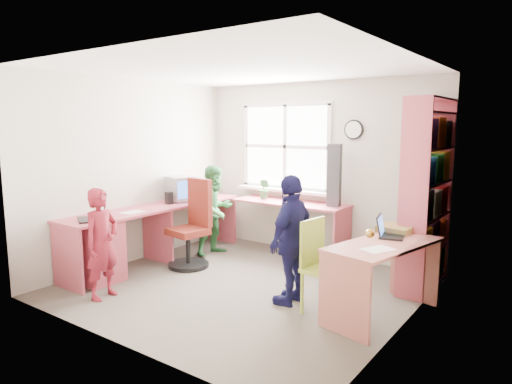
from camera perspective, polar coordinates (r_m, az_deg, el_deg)
room at (r=5.07m, az=-0.91°, el=1.66°), size 3.64×3.44×2.44m
l_desk at (r=5.82m, az=-13.72°, el=-5.33°), size 2.38×2.95×0.75m
right_desk at (r=4.51m, az=15.61°, el=-8.57°), size 0.82×1.33×0.72m
bookshelf at (r=5.37m, az=20.55°, el=-0.82°), size 0.30×1.02×2.10m
swivel_chair at (r=5.94m, az=-7.91°, el=-4.62°), size 0.59×0.59×1.12m
wooden_chair at (r=4.50m, az=8.16°, el=-8.74°), size 0.44×0.44×0.91m
crt_monitor at (r=6.48m, az=-9.47°, el=0.43°), size 0.42×0.40×0.35m
laptop_left at (r=5.46m, az=-19.46°, el=-2.71°), size 0.45×0.43×0.24m
laptop_right at (r=4.71m, az=16.11°, el=-4.78°), size 0.32×0.36×0.21m
speaker_a at (r=6.27m, az=-10.82°, el=-0.74°), size 0.10×0.10×0.16m
speaker_b at (r=6.63m, az=-7.89°, el=-0.19°), size 0.10×0.10×0.16m
cd_tower at (r=6.06m, az=9.77°, el=2.09°), size 0.19×0.18×0.82m
game_box at (r=4.94m, az=17.14°, el=-4.41°), size 0.35×0.35×0.06m
paper_a at (r=5.80m, az=-15.15°, el=-2.44°), size 0.20×0.28×0.00m
paper_b at (r=4.22m, az=14.99°, el=-6.93°), size 0.29×0.33×0.00m
potted_plant at (r=6.56m, az=1.06°, el=0.37°), size 0.19×0.17×0.29m
person_red at (r=5.05m, az=-18.69°, el=-6.12°), size 0.33×0.46×1.17m
person_green at (r=6.40m, az=-5.05°, el=-2.28°), size 0.52×0.65×1.26m
person_navy at (r=4.65m, az=4.52°, el=-5.95°), size 0.35×0.79×1.33m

